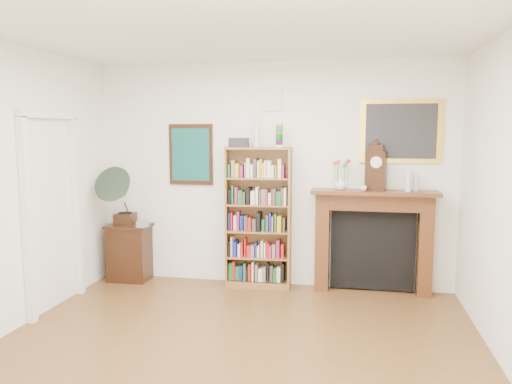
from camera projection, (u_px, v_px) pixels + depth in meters
The scene contains 15 objects.
room at pixel (220, 204), 3.84m from camera, with size 4.51×5.01×2.81m.
door_casing at pixel (53, 195), 5.44m from camera, with size 0.08×1.02×2.17m.
teal_poster at pixel (191, 155), 6.42m from camera, with size 0.58×0.04×0.78m.
small_picture at pixel (272, 98), 6.13m from camera, with size 0.26×0.04×0.30m.
gilt_painting at pixel (401, 131), 5.89m from camera, with size 0.95×0.04×0.75m.
bookshelf at pixel (258, 210), 6.19m from camera, with size 0.83×0.34×2.02m.
side_cabinet at pixel (130, 252), 6.53m from camera, with size 0.54×0.40×0.74m, color black.
fireplace at pixel (373, 232), 6.01m from camera, with size 1.49×0.37×1.25m.
gramophone at pixel (120, 192), 6.35m from camera, with size 0.47×0.59×0.77m.
cd_stack at pixel (143, 224), 6.32m from camera, with size 0.12×0.12×0.08m, color #B4B3C0.
mantel_clock at pixel (376, 168), 5.89m from camera, with size 0.26×0.18×0.54m.
flower_vase at pixel (341, 183), 5.95m from camera, with size 0.15×0.15×0.15m, color white.
teacup at pixel (363, 188), 5.85m from camera, with size 0.08×0.08×0.06m, color silver.
bottle_left at pixel (408, 181), 5.77m from camera, with size 0.07×0.07×0.24m, color silver.
bottle_right at pixel (416, 182), 5.83m from camera, with size 0.06×0.06×0.20m, color silver.
Camera 1 is at (0.99, -3.67, 1.96)m, focal length 35.00 mm.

